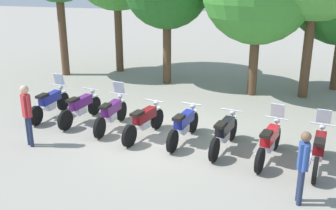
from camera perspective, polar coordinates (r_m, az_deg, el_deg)
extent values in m
plane|color=gray|center=(11.57, -0.67, -4.99)|extent=(80.00, 80.00, 0.00)
cylinder|color=black|center=(14.37, -15.04, 0.52)|extent=(0.13, 0.64, 0.64)
cylinder|color=black|center=(13.19, -18.69, -1.49)|extent=(0.13, 0.64, 0.64)
cube|color=silver|center=(14.27, -15.16, 1.82)|extent=(0.14, 0.37, 0.04)
cube|color=navy|center=(13.70, -16.81, 1.01)|extent=(0.31, 0.96, 0.30)
cube|color=silver|center=(13.74, -16.82, -0.12)|extent=(0.24, 0.41, 0.24)
cube|color=black|center=(13.34, -17.85, 1.28)|extent=(0.26, 0.45, 0.08)
cylinder|color=silver|center=(14.21, -15.35, 1.62)|extent=(0.06, 0.23, 0.64)
cylinder|color=silver|center=(14.04, -15.66, 2.82)|extent=(0.62, 0.07, 0.04)
sphere|color=silver|center=(14.18, -15.33, 2.49)|extent=(0.17, 0.17, 0.16)
cylinder|color=silver|center=(13.63, -18.06, -0.68)|extent=(0.11, 0.70, 0.07)
cube|color=silver|center=(14.04, -15.60, 3.67)|extent=(0.37, 0.15, 0.39)
cylinder|color=black|center=(13.67, -10.68, -0.09)|extent=(0.20, 0.65, 0.64)
cylinder|color=black|center=(12.51, -14.72, -2.17)|extent=(0.20, 0.65, 0.64)
cube|color=silver|center=(13.56, -10.76, 1.27)|extent=(0.17, 0.37, 0.04)
cube|color=#59196B|center=(13.01, -12.59, 0.43)|extent=(0.41, 0.98, 0.30)
cube|color=silver|center=(13.05, -12.63, -0.76)|extent=(0.28, 0.43, 0.24)
cube|color=black|center=(12.65, -13.72, 0.73)|extent=(0.31, 0.47, 0.08)
cylinder|color=silver|center=(13.50, -10.97, 1.06)|extent=(0.09, 0.23, 0.64)
cylinder|color=silver|center=(13.33, -11.28, 2.33)|extent=(0.62, 0.13, 0.04)
sphere|color=silver|center=(13.47, -10.93, 1.98)|extent=(0.18, 0.18, 0.16)
cylinder|color=silver|center=(12.95, -13.97, -1.31)|extent=(0.18, 0.70, 0.07)
cylinder|color=black|center=(12.99, -6.78, -0.89)|extent=(0.13, 0.64, 0.64)
cylinder|color=black|center=(11.70, -9.92, -3.31)|extent=(0.13, 0.64, 0.64)
cube|color=silver|center=(12.88, -6.84, 0.54)|extent=(0.13, 0.36, 0.04)
cube|color=#59196B|center=(12.26, -8.24, -0.43)|extent=(0.30, 0.96, 0.30)
cube|color=silver|center=(12.31, -8.29, -1.69)|extent=(0.24, 0.41, 0.24)
cube|color=black|center=(11.86, -9.13, -0.16)|extent=(0.26, 0.45, 0.08)
cylinder|color=silver|center=(12.81, -7.00, 0.31)|extent=(0.06, 0.23, 0.64)
cylinder|color=silver|center=(12.63, -7.23, 1.63)|extent=(0.62, 0.06, 0.04)
sphere|color=silver|center=(12.78, -6.97, 1.28)|extent=(0.17, 0.17, 0.16)
cylinder|color=silver|center=(12.15, -9.57, -2.34)|extent=(0.10, 0.70, 0.07)
cube|color=silver|center=(12.63, -7.15, 2.57)|extent=(0.37, 0.15, 0.39)
cylinder|color=black|center=(12.23, -1.59, -2.02)|extent=(0.24, 0.65, 0.64)
cylinder|color=black|center=(11.02, -5.66, -4.52)|extent=(0.24, 0.65, 0.64)
cube|color=silver|center=(12.12, -1.60, -0.52)|extent=(0.20, 0.38, 0.04)
cube|color=maroon|center=(11.53, -3.42, -1.51)|extent=(0.47, 0.98, 0.30)
cube|color=silver|center=(11.59, -3.52, -2.84)|extent=(0.30, 0.44, 0.24)
cube|color=black|center=(11.15, -4.52, -1.22)|extent=(0.33, 0.48, 0.08)
cylinder|color=silver|center=(12.05, -1.82, -0.75)|extent=(0.10, 0.23, 0.64)
cylinder|color=silver|center=(11.87, -2.05, 0.64)|extent=(0.61, 0.18, 0.04)
sphere|color=silver|center=(12.02, -1.73, 0.27)|extent=(0.19, 0.19, 0.16)
cylinder|color=silver|center=(11.46, -4.99, -3.46)|extent=(0.23, 0.70, 0.07)
cylinder|color=black|center=(11.97, 3.68, -2.53)|extent=(0.20, 0.65, 0.64)
cylinder|color=black|center=(10.65, 0.66, -5.28)|extent=(0.20, 0.65, 0.64)
cube|color=silver|center=(11.86, 3.71, -0.99)|extent=(0.17, 0.37, 0.04)
cube|color=navy|center=(11.22, 2.38, -2.08)|extent=(0.41, 0.98, 0.30)
cube|color=silver|center=(11.27, 2.27, -3.45)|extent=(0.28, 0.43, 0.24)
cube|color=black|center=(10.81, 1.59, -1.83)|extent=(0.31, 0.47, 0.08)
cylinder|color=silver|center=(11.78, 3.55, -1.24)|extent=(0.09, 0.23, 0.64)
cylinder|color=silver|center=(11.59, 3.43, 0.17)|extent=(0.62, 0.13, 0.04)
sphere|color=silver|center=(11.75, 3.65, -0.20)|extent=(0.18, 0.18, 0.16)
cylinder|color=silver|center=(11.10, 0.90, -4.14)|extent=(0.18, 0.70, 0.07)
cylinder|color=black|center=(11.58, 9.35, -3.50)|extent=(0.22, 0.65, 0.64)
cylinder|color=black|center=(10.22, 6.76, -6.49)|extent=(0.22, 0.65, 0.64)
cube|color=silver|center=(11.46, 9.44, -1.93)|extent=(0.18, 0.38, 0.04)
cube|color=black|center=(10.81, 8.31, -3.11)|extent=(0.43, 0.98, 0.30)
cube|color=silver|center=(10.87, 8.16, -4.52)|extent=(0.29, 0.43, 0.24)
cube|color=black|center=(10.38, 7.66, -2.88)|extent=(0.32, 0.48, 0.08)
cylinder|color=silver|center=(11.39, 9.30, -2.19)|extent=(0.09, 0.23, 0.64)
cylinder|color=silver|center=(11.19, 9.25, -0.74)|extent=(0.62, 0.15, 0.04)
sphere|color=silver|center=(11.35, 9.42, -1.11)|extent=(0.19, 0.19, 0.16)
cylinder|color=silver|center=(10.67, 6.82, -5.25)|extent=(0.20, 0.70, 0.07)
cylinder|color=black|center=(11.24, 15.44, -4.66)|extent=(0.24, 0.65, 0.64)
cylinder|color=black|center=(9.87, 13.22, -7.86)|extent=(0.24, 0.65, 0.64)
cube|color=silver|center=(11.12, 15.59, -3.05)|extent=(0.20, 0.38, 0.04)
cube|color=red|center=(10.45, 14.63, -4.31)|extent=(0.47, 0.98, 0.30)
cube|color=silver|center=(10.52, 14.44, -5.76)|extent=(0.31, 0.44, 0.24)
cube|color=black|center=(10.02, 14.13, -4.11)|extent=(0.33, 0.48, 0.08)
cylinder|color=silver|center=(11.04, 15.47, -3.33)|extent=(0.10, 0.23, 0.64)
cylinder|color=silver|center=(10.84, 15.50, -1.84)|extent=(0.61, 0.18, 0.04)
sphere|color=silver|center=(11.00, 15.61, -2.22)|extent=(0.19, 0.19, 0.16)
cylinder|color=silver|center=(10.31, 13.12, -6.53)|extent=(0.23, 0.70, 0.07)
cube|color=silver|center=(10.83, 15.67, -0.75)|extent=(0.38, 0.21, 0.39)
cylinder|color=black|center=(11.19, 21.27, -5.42)|extent=(0.19, 0.65, 0.64)
cylinder|color=black|center=(9.78, 20.65, -8.89)|extent=(0.19, 0.65, 0.64)
cube|color=silver|center=(11.06, 21.48, -3.81)|extent=(0.17, 0.37, 0.04)
cube|color=maroon|center=(10.39, 21.23, -5.18)|extent=(0.40, 0.98, 0.30)
cube|color=silver|center=(10.45, 21.03, -6.64)|extent=(0.28, 0.43, 0.24)
cube|color=black|center=(9.94, 21.19, -5.05)|extent=(0.30, 0.47, 0.08)
cylinder|color=silver|center=(10.99, 21.43, -4.09)|extent=(0.08, 0.23, 0.64)
cylinder|color=silver|center=(10.78, 21.61, -2.62)|extent=(0.62, 0.13, 0.04)
sphere|color=silver|center=(10.95, 21.58, -2.98)|extent=(0.18, 0.18, 0.16)
cylinder|color=silver|center=(10.20, 19.97, -7.50)|extent=(0.17, 0.70, 0.07)
cube|color=silver|center=(10.77, 21.76, -1.52)|extent=(0.38, 0.18, 0.39)
cylinder|color=#232D4C|center=(8.77, 18.75, -11.42)|extent=(0.12, 0.12, 0.80)
cylinder|color=#232D4C|center=(8.91, 18.60, -10.87)|extent=(0.12, 0.12, 0.80)
cube|color=#33519E|center=(8.53, 19.16, -7.07)|extent=(0.22, 0.24, 0.60)
cylinder|color=#33519E|center=(8.38, 19.32, -7.45)|extent=(0.09, 0.09, 0.57)
cylinder|color=#33519E|center=(8.66, 19.02, -6.53)|extent=(0.09, 0.09, 0.57)
sphere|color=brown|center=(8.35, 19.47, -4.37)|extent=(0.24, 0.24, 0.22)
cylinder|color=#232D4C|center=(11.73, -19.70, -3.52)|extent=(0.15, 0.15, 0.86)
cylinder|color=#232D4C|center=(11.58, -19.37, -3.76)|extent=(0.15, 0.15, 0.86)
cube|color=#B22D33|center=(11.40, -19.95, -0.12)|extent=(0.29, 0.29, 0.65)
cylinder|color=#B22D33|center=(11.54, -20.26, 0.15)|extent=(0.11, 0.11, 0.62)
cylinder|color=#B22D33|center=(11.26, -19.64, -0.24)|extent=(0.11, 0.11, 0.62)
sphere|color=#DBAD89|center=(11.27, -20.21, 2.15)|extent=(0.32, 0.32, 0.23)
cylinder|color=brown|center=(19.13, -15.07, 9.97)|extent=(0.36, 0.36, 3.90)
cylinder|color=brown|center=(19.42, -7.19, 10.09)|extent=(0.36, 0.36, 3.56)
cylinder|color=brown|center=(17.15, -0.14, 8.00)|extent=(0.36, 0.36, 2.92)
cylinder|color=brown|center=(15.79, 12.34, 6.16)|extent=(0.36, 0.36, 2.66)
cylinder|color=brown|center=(15.91, 19.67, 7.62)|extent=(0.36, 0.36, 3.76)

